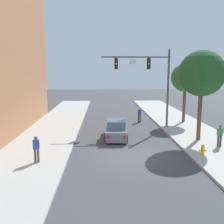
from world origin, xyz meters
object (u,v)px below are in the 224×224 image
car_lead_grey (116,130)px  fire_hydrant (203,150)px  pedestrian_crossing_road (139,114)px  pedestrian_sidewalk_right_walker (220,135)px  street_tree_second (185,78)px  street_tree_nearest (202,74)px  pedestrian_sidewalk_left_walker (36,148)px  traffic_signal_mast (149,74)px

car_lead_grey → fire_hydrant: (5.44, -4.97, -0.22)m
pedestrian_crossing_road → pedestrian_sidewalk_right_walker: pedestrian_sidewalk_right_walker is taller
street_tree_second → fire_hydrant: bearing=-101.6°
pedestrian_sidewalk_right_walker → fire_hydrant: pedestrian_sidewalk_right_walker is taller
car_lead_grey → street_tree_nearest: bearing=-10.3°
street_tree_nearest → car_lead_grey: bearing=169.7°
car_lead_grey → pedestrian_crossing_road: pedestrian_crossing_road is taller
fire_hydrant → street_tree_nearest: size_ratio=0.10×
pedestrian_sidewalk_left_walker → pedestrian_sidewalk_right_walker: same height
street_tree_second → traffic_signal_mast: bearing=-151.0°
car_lead_grey → pedestrian_crossing_road: bearing=65.9°
car_lead_grey → street_tree_second: (7.67, 5.95, 4.16)m
car_lead_grey → pedestrian_sidewalk_left_walker: size_ratio=2.63×
car_lead_grey → pedestrian_crossing_road: size_ratio=2.63×
car_lead_grey → street_tree_nearest: (6.59, -1.20, 4.71)m
car_lead_grey → pedestrian_sidewalk_left_walker: (-5.17, -5.87, 0.34)m
fire_hydrant → pedestrian_crossing_road: bearing=102.4°
traffic_signal_mast → pedestrian_sidewalk_left_walker: bearing=-132.1°
car_lead_grey → pedestrian_sidewalk_right_walker: size_ratio=2.63×
fire_hydrant → car_lead_grey: bearing=137.6°
pedestrian_sidewalk_right_walker → fire_hydrant: size_ratio=2.28×
pedestrian_sidewalk_right_walker → street_tree_nearest: street_tree_nearest is taller
street_tree_nearest → street_tree_second: (1.09, 7.15, -0.55)m
pedestrian_crossing_road → fire_hydrant: bearing=-77.6°
street_tree_nearest → pedestrian_sidewalk_right_walker: bearing=-68.2°
traffic_signal_mast → pedestrian_crossing_road: size_ratio=4.57×
pedestrian_sidewalk_left_walker → pedestrian_crossing_road: (8.09, 12.38, -0.15)m
pedestrian_sidewalk_right_walker → street_tree_second: bearing=88.2°
traffic_signal_mast → street_tree_second: size_ratio=1.19×
pedestrian_crossing_road → fire_hydrant: (2.52, -11.47, -0.41)m
pedestrian_crossing_road → pedestrian_sidewalk_right_walker: size_ratio=1.00×
traffic_signal_mast → pedestrian_crossing_road: 5.33m
traffic_signal_mast → fire_hydrant: bearing=-76.4°
fire_hydrant → pedestrian_sidewalk_left_walker: bearing=-175.1°
pedestrian_crossing_road → street_tree_second: size_ratio=0.26×
street_tree_second → street_tree_nearest: bearing=-98.7°
car_lead_grey → street_tree_second: bearing=37.8°
fire_hydrant → street_tree_second: street_tree_second is taller
traffic_signal_mast → fire_hydrant: (2.07, -8.53, -4.84)m
pedestrian_sidewalk_left_walker → street_tree_second: bearing=42.6°
pedestrian_crossing_road → street_tree_second: street_tree_second is taller
pedestrian_crossing_road → street_tree_second: (4.76, -0.55, 3.97)m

